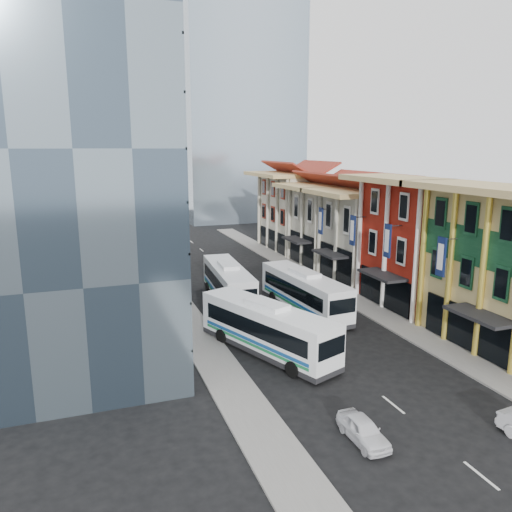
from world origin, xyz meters
name	(u,v)px	position (x,y,z in m)	size (l,w,h in m)	color
ground	(403,413)	(0.00, 0.00, 0.00)	(200.00, 200.00, 0.00)	black
sidewalk_right	(344,295)	(8.50, 22.00, 0.07)	(3.00, 90.00, 0.15)	slate
sidewalk_left	(183,312)	(-8.50, 22.00, 0.07)	(3.00, 90.00, 0.15)	slate
shophouse_red	(423,244)	(14.00, 17.00, 6.00)	(8.00, 10.00, 12.00)	#9C1E11
shophouse_cream_near	(369,238)	(14.00, 26.50, 5.00)	(8.00, 9.00, 10.00)	beige
shophouse_cream_mid	(331,226)	(14.00, 35.50, 5.00)	(8.00, 9.00, 10.00)	beige
shophouse_cream_far	(298,213)	(14.00, 46.00, 5.50)	(8.00, 12.00, 11.00)	beige
office_tower	(73,148)	(-17.00, 19.00, 15.00)	(12.00, 26.00, 30.00)	#394A5B
office_block_far	(88,215)	(-16.00, 42.00, 7.00)	(10.00, 18.00, 14.00)	gray
bus_left_near	(267,327)	(-4.39, 10.73, 2.02)	(2.95, 12.58, 4.03)	white
bus_left_far	(228,282)	(-3.49, 23.95, 1.99)	(2.90, 12.39, 3.97)	white
bus_right	(304,291)	(2.29, 18.52, 2.00)	(2.92, 12.47, 4.00)	white
sedan_left	(363,430)	(-3.73, -1.66, 0.63)	(1.50, 3.71, 1.26)	white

